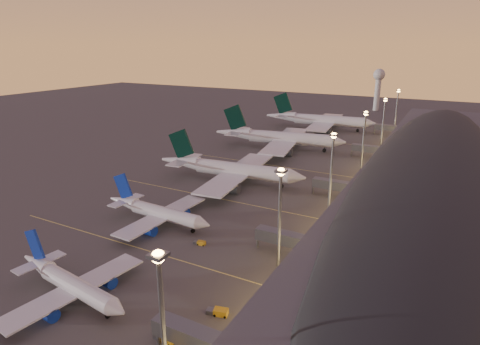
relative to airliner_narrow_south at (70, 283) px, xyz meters
name	(u,v)px	position (x,y,z in m)	size (l,w,h in m)	color
ground	(154,241)	(-0.94, 27.78, -3.20)	(700.00, 700.00, 0.00)	#464340
airliner_narrow_south	(70,283)	(0.00, 0.00, 0.00)	(34.72, 31.22, 12.39)	silver
airliner_narrow_north	(157,212)	(-7.69, 37.32, 0.28)	(37.67, 33.61, 13.47)	silver
airliner_wide_near	(230,169)	(-7.47, 80.25, 1.73)	(59.89, 54.87, 19.15)	silver
airliner_wide_mid	(279,138)	(-11.27, 136.83, 2.31)	(66.83, 61.61, 21.43)	silver
airliner_wide_far	(319,120)	(-8.26, 194.08, 2.41)	(68.23, 62.49, 21.82)	silver
terminal_building	(430,171)	(60.90, 100.25, 5.58)	(56.35, 255.00, 17.46)	#4B4B50
light_masts	(352,143)	(35.06, 92.78, 14.35)	(2.20, 217.20, 25.90)	slate
radar_tower	(378,83)	(9.06, 287.78, 18.67)	(9.00, 9.00, 32.50)	silver
lane_markings	(228,194)	(-0.94, 67.78, -3.20)	(90.00, 180.36, 0.00)	#D8C659
baggage_tug_a	(165,338)	(25.69, -1.19, -2.64)	(4.23, 1.97, 1.24)	#C58E17
baggage_tug_c	(200,243)	(10.98, 31.98, -2.76)	(3.43, 1.80, 0.97)	#C58E17
baggage_tug_d	(218,312)	(30.22, 9.57, -2.63)	(4.51, 2.67, 1.26)	#C58E17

